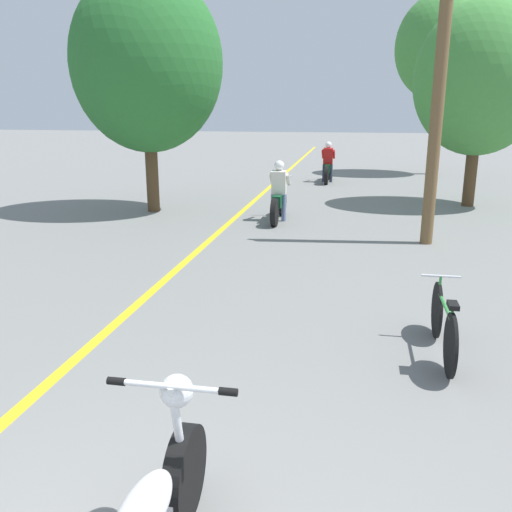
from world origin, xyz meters
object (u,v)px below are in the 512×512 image
Objects in this scene: roadside_tree_right_near at (480,79)px; roadside_tree_left at (147,63)px; bicycle_parked at (443,324)px; utility_pole at (439,83)px; motorcycle_rider_lead at (279,198)px; roadside_tree_right_far at (441,48)px; motorcycle_rider_far at (328,167)px.

roadside_tree_left is at bearing -164.33° from roadside_tree_right_near.
bicycle_parked is at bearing -50.71° from roadside_tree_left.
utility_pole reaches higher than motorcycle_rider_lead.
utility_pole is at bearing 85.32° from bicycle_parked.
roadside_tree_right_near is (1.64, 4.69, 0.28)m from utility_pole.
utility_pole is at bearing -19.48° from roadside_tree_left.
bicycle_parked is (6.24, -7.62, -3.33)m from roadside_tree_left.
roadside_tree_right_near is at bearing 78.25° from bicycle_parked.
roadside_tree_right_far is 3.36× the size of motorcycle_rider_far.
motorcycle_rider_lead is at bearing -148.72° from roadside_tree_right_near.
roadside_tree_right_far is 1.18× the size of roadside_tree_left.
roadside_tree_left is at bearing 129.29° from bicycle_parked.
motorcycle_rider_lead is (-4.80, -10.56, -4.34)m from roadside_tree_right_far.
roadside_tree_left is (-8.22, -9.92, -1.19)m from roadside_tree_right_far.
utility_pole is 0.86× the size of roadside_tree_right_far.
roadside_tree_left is at bearing -129.65° from roadside_tree_right_far.
motorcycle_rider_far reaches higher than bicycle_parked.
roadside_tree_right_far is 18.23m from bicycle_parked.
roadside_tree_right_near is at bearing 15.67° from roadside_tree_left.
roadside_tree_right_near reaches higher than motorcycle_rider_lead.
utility_pole reaches higher than motorcycle_rider_far.
motorcycle_rider_lead is 0.98× the size of motorcycle_rider_far.
roadside_tree_right_near is at bearing 70.73° from utility_pole.
roadside_tree_right_far is (-0.08, 7.59, 1.53)m from roadside_tree_right_near.
roadside_tree_left is at bearing -122.17° from motorcycle_rider_far.
motorcycle_rider_lead is 7.33m from motorcycle_rider_far.
motorcycle_rider_far is at bearing -140.99° from roadside_tree_right_far.
roadside_tree_right_far is at bearing 90.64° from roadside_tree_right_near.
roadside_tree_right_near is at bearing 31.28° from motorcycle_rider_lead.
roadside_tree_right_far is 3.44× the size of motorcycle_rider_lead.
motorcycle_rider_lead is at bearing 152.07° from utility_pole.
utility_pole is at bearing -27.93° from motorcycle_rider_lead.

